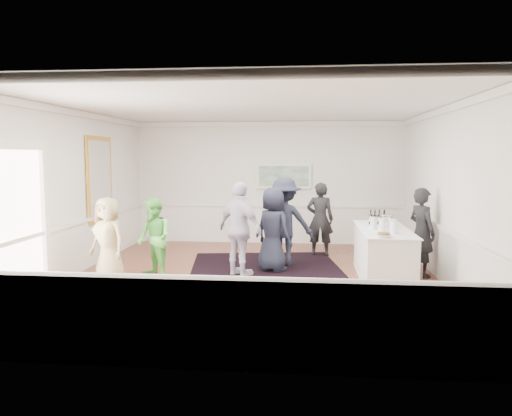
# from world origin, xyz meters

# --- Properties ---
(floor) EXTENTS (8.00, 8.00, 0.00)m
(floor) POSITION_xyz_m (0.00, 0.00, 0.00)
(floor) COLOR brown
(floor) RESTS_ON ground
(ceiling) EXTENTS (7.00, 8.00, 0.02)m
(ceiling) POSITION_xyz_m (0.00, 0.00, 3.20)
(ceiling) COLOR white
(ceiling) RESTS_ON wall_back
(wall_left) EXTENTS (0.02, 8.00, 3.20)m
(wall_left) POSITION_xyz_m (-3.50, 0.00, 1.60)
(wall_left) COLOR white
(wall_left) RESTS_ON floor
(wall_right) EXTENTS (0.02, 8.00, 3.20)m
(wall_right) POSITION_xyz_m (3.50, 0.00, 1.60)
(wall_right) COLOR white
(wall_right) RESTS_ON floor
(wall_back) EXTENTS (7.00, 0.02, 3.20)m
(wall_back) POSITION_xyz_m (0.00, 4.00, 1.60)
(wall_back) COLOR white
(wall_back) RESTS_ON floor
(wall_front) EXTENTS (7.00, 0.02, 3.20)m
(wall_front) POSITION_xyz_m (0.00, -4.00, 1.60)
(wall_front) COLOR white
(wall_front) RESTS_ON floor
(wainscoting) EXTENTS (7.00, 8.00, 1.00)m
(wainscoting) POSITION_xyz_m (0.00, 0.00, 0.50)
(wainscoting) COLOR white
(wainscoting) RESTS_ON floor
(mirror) EXTENTS (0.05, 1.25, 1.85)m
(mirror) POSITION_xyz_m (-3.45, 1.30, 1.80)
(mirror) COLOR gold
(mirror) RESTS_ON wall_left
(doorway) EXTENTS (0.10, 1.78, 2.56)m
(doorway) POSITION_xyz_m (-3.45, -1.90, 1.42)
(doorway) COLOR white
(doorway) RESTS_ON wall_left
(landscape_painting) EXTENTS (1.44, 0.06, 0.66)m
(landscape_painting) POSITION_xyz_m (0.40, 3.95, 1.78)
(landscape_painting) COLOR white
(landscape_painting) RESTS_ON wall_back
(area_rug) EXTENTS (3.57, 4.37, 0.02)m
(area_rug) POSITION_xyz_m (0.24, 0.56, 0.01)
(area_rug) COLOR black
(area_rug) RESTS_ON floor
(serving_table) EXTENTS (0.90, 2.38, 0.96)m
(serving_table) POSITION_xyz_m (2.43, 0.23, 0.49)
(serving_table) COLOR white
(serving_table) RESTS_ON floor
(bartender) EXTENTS (0.66, 0.74, 1.70)m
(bartender) POSITION_xyz_m (3.20, 0.60, 0.85)
(bartender) COLOR black
(bartender) RESTS_ON floor
(guest_tan) EXTENTS (0.90, 0.78, 1.56)m
(guest_tan) POSITION_xyz_m (-2.58, -0.46, 0.78)
(guest_tan) COLOR tan
(guest_tan) RESTS_ON floor
(guest_green) EXTENTS (0.93, 0.92, 1.51)m
(guest_green) POSITION_xyz_m (-1.86, -0.02, 0.76)
(guest_green) COLOR #5FCF53
(guest_green) RESTS_ON floor
(guest_lilac) EXTENTS (1.12, 1.00, 1.82)m
(guest_lilac) POSITION_xyz_m (-0.26, 0.28, 0.91)
(guest_lilac) COLOR silver
(guest_lilac) RESTS_ON floor
(guest_dark_a) EXTENTS (1.21, 0.71, 1.85)m
(guest_dark_a) POSITION_xyz_m (0.54, 1.25, 0.93)
(guest_dark_a) COLOR black
(guest_dark_a) RESTS_ON floor
(guest_dark_b) EXTENTS (0.65, 0.45, 1.70)m
(guest_dark_b) POSITION_xyz_m (1.32, 2.41, 0.85)
(guest_dark_b) COLOR black
(guest_dark_b) RESTS_ON floor
(guest_navy) EXTENTS (0.97, 0.91, 1.67)m
(guest_navy) POSITION_xyz_m (0.34, 0.74, 0.84)
(guest_navy) COLOR black
(guest_navy) RESTS_ON floor
(wine_bottles) EXTENTS (0.33, 0.21, 0.31)m
(wine_bottles) POSITION_xyz_m (2.40, 0.75, 1.12)
(wine_bottles) COLOR black
(wine_bottles) RESTS_ON serving_table
(juice_pitchers) EXTENTS (0.43, 0.65, 0.24)m
(juice_pitchers) POSITION_xyz_m (2.41, -0.08, 1.08)
(juice_pitchers) COLOR #83B13F
(juice_pitchers) RESTS_ON serving_table
(ice_bucket) EXTENTS (0.26, 0.26, 0.25)m
(ice_bucket) POSITION_xyz_m (2.49, 0.39, 1.08)
(ice_bucket) COLOR silver
(ice_bucket) RESTS_ON serving_table
(nut_bowl) EXTENTS (0.26, 0.26, 0.08)m
(nut_bowl) POSITION_xyz_m (2.28, -0.75, 1.00)
(nut_bowl) COLOR white
(nut_bowl) RESTS_ON serving_table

